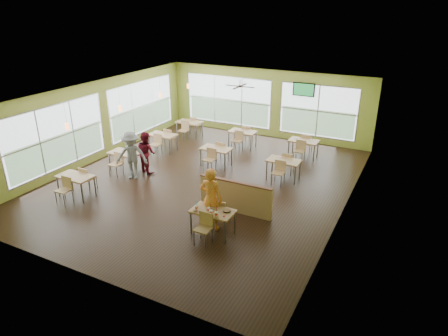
{
  "coord_description": "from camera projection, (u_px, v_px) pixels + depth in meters",
  "views": [
    {
      "loc": [
        6.7,
        -11.5,
        6.11
      ],
      "look_at": [
        1.41,
        -1.17,
        1.22
      ],
      "focal_mm": 32.0,
      "sensor_mm": 36.0,
      "label": 1
    }
  ],
  "objects": [
    {
      "name": "patron_maroon",
      "position": [
        146.0,
        152.0,
        15.11
      ],
      "size": [
        0.94,
        0.84,
        1.59
      ],
      "primitive_type": "imported",
      "rotation": [
        0.0,
        0.0,
        2.78
      ],
      "color": "#5D0E1A",
      "rests_on": "floor"
    },
    {
      "name": "window_bays",
      "position": [
        186.0,
        114.0,
        17.68
      ],
      "size": [
        9.24,
        10.24,
        2.38
      ],
      "color": "white",
      "rests_on": "room"
    },
    {
      "name": "cup_yellow",
      "position": [
        209.0,
        209.0,
        10.96
      ],
      "size": [
        0.08,
        0.08,
        0.3
      ],
      "color": "white",
      "rests_on": "main_table"
    },
    {
      "name": "main_table",
      "position": [
        213.0,
        214.0,
        11.07
      ],
      "size": [
        1.22,
        1.52,
        0.87
      ],
      "color": "tan",
      "rests_on": "floor"
    },
    {
      "name": "cup_red_near",
      "position": [
        211.0,
        212.0,
        10.79
      ],
      "size": [
        0.1,
        0.1,
        0.35
      ],
      "color": "white",
      "rests_on": "main_table"
    },
    {
      "name": "ketchup_cup",
      "position": [
        224.0,
        216.0,
        10.7
      ],
      "size": [
        0.06,
        0.06,
        0.02
      ],
      "primitive_type": "cylinder",
      "color": "maroon",
      "rests_on": "main_table"
    },
    {
      "name": "tv_backwall",
      "position": [
        304.0,
        90.0,
        17.75
      ],
      "size": [
        1.0,
        0.07,
        0.6
      ],
      "color": "black",
      "rests_on": "wall_back"
    },
    {
      "name": "food_basket",
      "position": [
        227.0,
        211.0,
        10.95
      ],
      "size": [
        0.23,
        0.23,
        0.05
      ],
      "color": "black",
      "rests_on": "main_table"
    },
    {
      "name": "wrapper_left",
      "position": [
        195.0,
        211.0,
        10.98
      ],
      "size": [
        0.17,
        0.16,
        0.04
      ],
      "primitive_type": "ellipsoid",
      "rotation": [
        0.0,
        0.0,
        -0.23
      ],
      "color": "#AE8054",
      "rests_on": "main_table"
    },
    {
      "name": "patron_grey",
      "position": [
        132.0,
        155.0,
        14.54
      ],
      "size": [
        1.33,
        1.08,
        1.79
      ],
      "primitive_type": "imported",
      "rotation": [
        0.0,
        0.0,
        0.41
      ],
      "color": "slate",
      "rests_on": "floor"
    },
    {
      "name": "dining_tables",
      "position": [
        202.0,
        146.0,
        16.22
      ],
      "size": [
        6.92,
        8.72,
        0.87
      ],
      "color": "tan",
      "rests_on": "floor"
    },
    {
      "name": "ceiling_fan",
      "position": [
        240.0,
        86.0,
        15.94
      ],
      "size": [
        1.25,
        1.25,
        0.29
      ],
      "color": "#2D2119",
      "rests_on": "ceiling"
    },
    {
      "name": "room",
      "position": [
        203.0,
        140.0,
        14.0
      ],
      "size": [
        12.0,
        12.04,
        3.2
      ],
      "color": "black",
      "rests_on": "ground"
    },
    {
      "name": "man_plaid",
      "position": [
        211.0,
        199.0,
        11.25
      ],
      "size": [
        0.71,
        0.48,
        1.88
      ],
      "primitive_type": "imported",
      "rotation": [
        0.0,
        0.0,
        3.19
      ],
      "color": "#EB4C1A",
      "rests_on": "floor"
    },
    {
      "name": "pendant_lights",
      "position": [
        140.0,
        102.0,
        15.56
      ],
      "size": [
        0.11,
        7.31,
        0.86
      ],
      "color": "#2D2119",
      "rests_on": "ceiling"
    },
    {
      "name": "wrapper_mid",
      "position": [
        212.0,
        208.0,
        11.09
      ],
      "size": [
        0.23,
        0.21,
        0.05
      ],
      "primitive_type": "ellipsoid",
      "rotation": [
        0.0,
        0.0,
        0.24
      ],
      "color": "#AE8054",
      "rests_on": "main_table"
    },
    {
      "name": "half_wall_divider",
      "position": [
        235.0,
        197.0,
        12.3
      ],
      "size": [
        2.4,
        0.14,
        1.04
      ],
      "color": "tan",
      "rests_on": "floor"
    },
    {
      "name": "wrapper_right",
      "position": [
        217.0,
        217.0,
        10.65
      ],
      "size": [
        0.13,
        0.12,
        0.03
      ],
      "primitive_type": "ellipsoid",
      "rotation": [
        0.0,
        0.0,
        -0.11
      ],
      "color": "#AE8054",
      "rests_on": "main_table"
    },
    {
      "name": "cup_blue",
      "position": [
        196.0,
        207.0,
        11.06
      ],
      "size": [
        0.09,
        0.09,
        0.32
      ],
      "color": "white",
      "rests_on": "main_table"
    },
    {
      "name": "cup_red_far",
      "position": [
        216.0,
        214.0,
        10.7
      ],
      "size": [
        0.1,
        0.1,
        0.36
      ],
      "color": "white",
      "rests_on": "main_table"
    }
  ]
}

